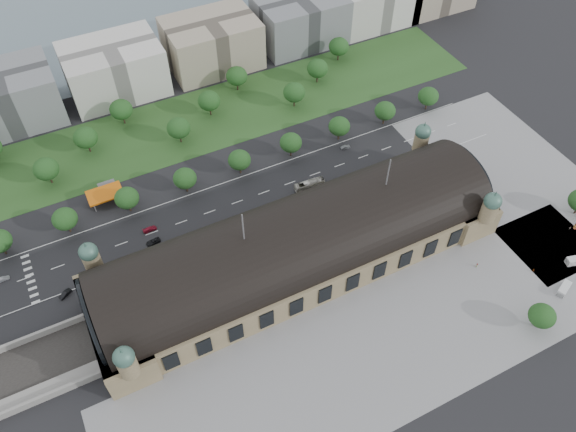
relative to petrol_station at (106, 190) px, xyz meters
name	(u,v)px	position (x,y,z in m)	size (l,w,h in m)	color
ground	(298,263)	(53.91, -65.28, -2.95)	(900.00, 900.00, 0.00)	black
station	(298,246)	(53.91, -65.28, 7.33)	(150.00, 48.40, 44.30)	#93805B
plaza_south	(386,348)	(63.91, -109.28, -2.95)	(190.00, 48.00, 0.12)	gray
plaza_east	(513,175)	(156.91, -65.28, -2.95)	(56.00, 100.00, 0.12)	gray
road_slab	(210,212)	(33.91, -27.28, -2.95)	(260.00, 26.00, 0.10)	black
grass_belt	(176,128)	(38.91, 27.72, -2.95)	(300.00, 45.00, 0.10)	#274B1E
petrol_station	(106,190)	(0.00, 0.00, 0.00)	(14.00, 13.00, 5.05)	#D2600C
office_2	(6,98)	(-26.09, 67.72, 9.05)	(45.00, 32.00, 24.00)	slate
office_3	(115,69)	(23.91, 67.72, 9.05)	(45.00, 32.00, 24.00)	silver
office_4	(212,43)	(73.91, 67.72, 9.05)	(45.00, 32.00, 24.00)	tan
office_5	(300,20)	(123.91, 67.72, 9.05)	(45.00, 32.00, 24.00)	slate
office_6	(372,1)	(168.91, 67.72, 9.05)	(45.00, 32.00, 24.00)	silver
tree_row_2	(65,219)	(-18.09, -12.28, 4.48)	(9.60, 9.60, 11.52)	#2D2116
tree_row_3	(127,198)	(5.91, -12.28, 4.48)	(9.60, 9.60, 11.52)	#2D2116
tree_row_4	(185,178)	(29.91, -12.28, 4.48)	(9.60, 9.60, 11.52)	#2D2116
tree_row_5	(239,160)	(53.91, -12.28, 4.48)	(9.60, 9.60, 11.52)	#2D2116
tree_row_6	(291,143)	(77.91, -12.28, 4.48)	(9.60, 9.60, 11.52)	#2D2116
tree_row_7	(339,126)	(101.91, -12.28, 4.48)	(9.60, 9.60, 11.52)	#2D2116
tree_row_8	(385,111)	(125.91, -12.28, 4.48)	(9.60, 9.60, 11.52)	#2D2116
tree_row_9	(428,96)	(149.91, -12.28, 4.48)	(9.60, 9.60, 11.52)	#2D2116
tree_belt_3	(46,169)	(-19.09, 17.72, 5.10)	(10.40, 10.40, 12.48)	#2D2116
tree_belt_4	(85,138)	(-0.09, 29.72, 5.10)	(10.40, 10.40, 12.48)	#2D2116
tree_belt_5	(121,109)	(18.91, 41.72, 5.10)	(10.40, 10.40, 12.48)	#2D2116
tree_belt_6	(179,128)	(37.91, 17.72, 5.10)	(10.40, 10.40, 12.48)	#2D2116
tree_belt_7	(209,101)	(56.91, 29.72, 5.10)	(10.40, 10.40, 12.48)	#2D2116
tree_belt_8	(237,76)	(75.91, 41.72, 5.10)	(10.40, 10.40, 12.48)	#2D2116
tree_belt_9	(294,92)	(94.91, 17.72, 5.10)	(10.40, 10.40, 12.48)	#2D2116
tree_belt_10	(318,68)	(113.91, 29.72, 5.10)	(10.40, 10.40, 12.48)	#2D2116
tree_belt_11	(339,46)	(132.91, 41.72, 5.10)	(10.40, 10.40, 12.48)	#2D2116
tree_plaza_s	(542,316)	(113.91, -125.28, 3.86)	(9.00, 9.00, 10.64)	#2D2116
traffic_car_1	(3,279)	(-44.69, -24.41, -2.25)	(1.47, 4.22, 1.39)	#95979D
traffic_car_2	(153,242)	(8.98, -32.30, -2.20)	(2.50, 5.43, 1.51)	black
traffic_car_3	(150,229)	(9.72, -25.68, -2.18)	(2.16, 5.31, 1.54)	maroon
traffic_car_4	(288,203)	(63.83, -37.28, -2.21)	(1.76, 4.36, 1.49)	#191742
traffic_car_5	(345,147)	(101.68, -19.07, -2.24)	(1.50, 4.29, 1.41)	#53575B
traffic_car_6	(447,144)	(143.33, -37.55, -2.21)	(2.45, 5.31, 1.48)	silver
parked_car_0	(65,294)	(-26.09, -41.04, -2.14)	(1.72, 4.94, 1.63)	black
parked_car_1	(127,269)	(-3.72, -40.28, -2.28)	(2.24, 4.85, 1.35)	maroon
parked_car_2	(128,269)	(-3.07, -40.28, -2.27)	(1.89, 4.66, 1.35)	#16183E
parked_car_3	(170,262)	(11.68, -44.28, -2.27)	(1.60, 3.97, 1.35)	#595A61
parked_car_4	(191,252)	(20.11, -43.45, -2.29)	(1.40, 4.00, 1.32)	silver
parked_car_5	(210,247)	(27.56, -44.28, -2.28)	(2.22, 4.82, 1.34)	#94989C
parked_car_6	(224,233)	(34.84, -40.28, -2.23)	(2.01, 4.94, 1.43)	black
bus_west	(213,231)	(31.21, -38.28, -1.36)	(2.67, 11.42, 3.18)	red
bus_mid	(267,210)	(54.51, -37.93, -1.25)	(2.86, 12.21, 3.40)	silver
bus_east	(310,185)	(76.07, -33.28, -1.13)	(3.06, 13.09, 3.65)	#BAB7AD
van_east	(574,261)	(145.11, -111.35, -1.55)	(7.23, 4.41, 2.93)	silver
van_south	(563,289)	(132.30, -118.93, -1.58)	(7.14, 5.06, 2.87)	silver
advertising_column	(576,226)	(158.23, -99.18, -1.34)	(1.63, 1.63, 3.10)	#CA3252
pedestrian_0	(477,265)	(112.00, -96.53, -2.03)	(0.90, 0.52, 1.84)	gray
pedestrian_1	(534,270)	(129.07, -107.57, -2.03)	(0.67, 0.44, 1.84)	gray
pedestrian_2	(570,228)	(155.95, -98.54, -2.00)	(0.92, 0.53, 1.90)	gray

